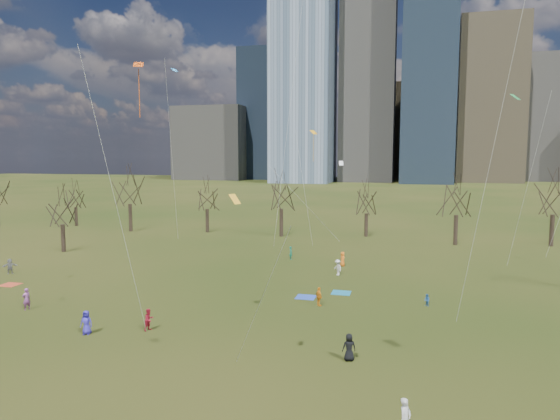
% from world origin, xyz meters
% --- Properties ---
extents(ground, '(500.00, 500.00, 0.00)m').
position_xyz_m(ground, '(0.00, 0.00, 0.00)').
color(ground, black).
rests_on(ground, ground).
extents(downtown_skyline, '(212.50, 78.00, 118.00)m').
position_xyz_m(downtown_skyline, '(-2.43, 210.64, 39.01)').
color(downtown_skyline, slate).
rests_on(downtown_skyline, ground).
extents(bare_tree_row, '(113.04, 29.80, 9.50)m').
position_xyz_m(bare_tree_row, '(-0.09, 37.22, 6.12)').
color(bare_tree_row, black).
rests_on(bare_tree_row, ground).
extents(blanket_teal, '(1.60, 1.50, 0.03)m').
position_xyz_m(blanket_teal, '(5.44, 11.92, 0.01)').
color(blanket_teal, '#1A729D').
rests_on(blanket_teal, ground).
extents(blanket_navy, '(1.60, 1.50, 0.03)m').
position_xyz_m(blanket_navy, '(2.76, 9.86, 0.01)').
color(blanket_navy, blue).
rests_on(blanket_navy, ground).
extents(blanket_crimson, '(1.60, 1.50, 0.03)m').
position_xyz_m(blanket_crimson, '(-24.15, 7.07, 0.01)').
color(blanket_crimson, '#C74327').
rests_on(blanket_crimson, ground).
extents(person_0, '(0.86, 0.66, 1.59)m').
position_xyz_m(person_0, '(-9.50, -2.19, 0.79)').
color(person_0, '#3128B0').
rests_on(person_0, ground).
extents(person_1, '(0.69, 0.77, 1.77)m').
position_xyz_m(person_1, '(10.88, -9.60, 0.89)').
color(person_1, silver).
rests_on(person_1, ground).
extents(person_2, '(0.78, 0.87, 1.50)m').
position_xyz_m(person_2, '(-5.87, -0.52, 0.75)').
color(person_2, '#AA182D').
rests_on(person_2, ground).
extents(person_4, '(0.83, 0.91, 1.50)m').
position_xyz_m(person_4, '(4.23, 7.77, 0.75)').
color(person_4, orange).
rests_on(person_4, ground).
extents(person_6, '(0.90, 0.73, 1.59)m').
position_xyz_m(person_6, '(7.72, -2.19, 0.79)').
color(person_6, black).
rests_on(person_6, ground).
extents(person_7, '(0.58, 0.71, 1.68)m').
position_xyz_m(person_7, '(-17.19, 1.25, 0.84)').
color(person_7, '#894488').
rests_on(person_7, ground).
extents(person_8, '(0.58, 0.60, 0.97)m').
position_xyz_m(person_8, '(12.42, 9.77, 0.48)').
color(person_8, '#2966B2').
rests_on(person_8, ground).
extents(person_9, '(1.13, 1.13, 1.57)m').
position_xyz_m(person_9, '(4.27, 18.19, 0.78)').
color(person_9, silver).
rests_on(person_9, ground).
extents(person_11, '(1.33, 1.32, 1.53)m').
position_xyz_m(person_11, '(-27.43, 10.68, 0.77)').
color(person_11, slate).
rests_on(person_11, ground).
extents(person_12, '(0.60, 0.82, 1.56)m').
position_xyz_m(person_12, '(4.21, 22.40, 0.78)').
color(person_12, orange).
rests_on(person_12, ground).
extents(person_13, '(0.55, 0.64, 1.48)m').
position_xyz_m(person_13, '(-1.93, 24.46, 0.74)').
color(person_13, '#1B7C5E').
rests_on(person_13, ground).
extents(kites_airborne, '(54.76, 45.12, 33.94)m').
position_xyz_m(kites_airborne, '(5.52, 11.92, 13.55)').
color(kites_airborne, '#DB4E12').
rests_on(kites_airborne, ground).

